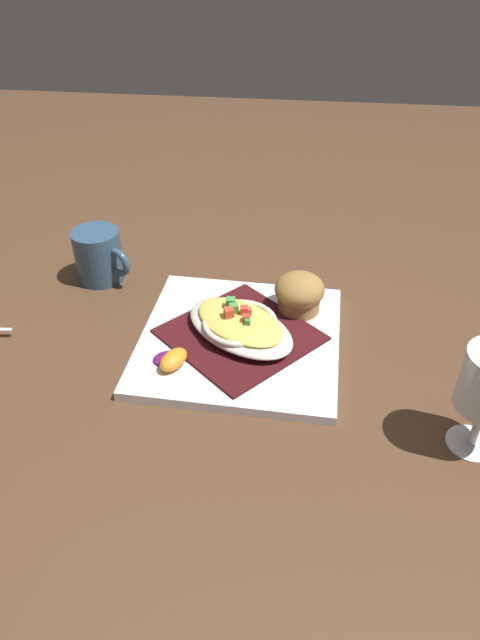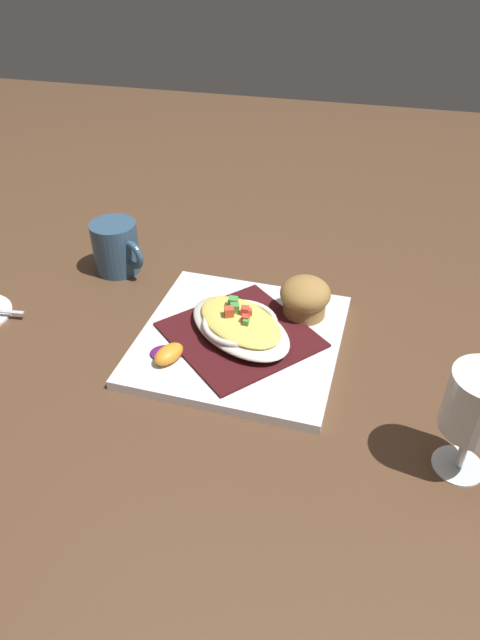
# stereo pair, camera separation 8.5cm
# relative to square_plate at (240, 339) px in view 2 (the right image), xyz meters

# --- Properties ---
(ground_plane) EXTENTS (2.60, 2.60, 0.00)m
(ground_plane) POSITION_rel_square_plate_xyz_m (0.00, 0.00, -0.01)
(ground_plane) COLOR brown
(square_plate) EXTENTS (0.31, 0.31, 0.01)m
(square_plate) POSITION_rel_square_plate_xyz_m (0.00, 0.00, 0.00)
(square_plate) COLOR white
(square_plate) RESTS_ON ground_plane
(folded_napkin) EXTENTS (0.28, 0.28, 0.00)m
(folded_napkin) POSITION_rel_square_plate_xyz_m (0.00, 0.00, 0.01)
(folded_napkin) COLOR #3E1114
(folded_napkin) RESTS_ON square_plate
(gratin_dish) EXTENTS (0.20, 0.22, 0.05)m
(gratin_dish) POSITION_rel_square_plate_xyz_m (-0.00, -0.00, 0.03)
(gratin_dish) COLOR silver
(gratin_dish) RESTS_ON folded_napkin
(muffin) EXTENTS (0.08, 0.08, 0.06)m
(muffin) POSITION_rel_square_plate_xyz_m (-0.08, 0.09, 0.04)
(muffin) COLOR olive
(muffin) RESTS_ON square_plate
(orange_garnish) EXTENTS (0.06, 0.06, 0.02)m
(orange_garnish) POSITION_rel_square_plate_xyz_m (0.08, -0.09, 0.02)
(orange_garnish) COLOR #5A1560
(orange_garnish) RESTS_ON square_plate
(coffee_mug) EXTENTS (0.08, 0.11, 0.09)m
(coffee_mug) POSITION_rel_square_plate_xyz_m (-0.15, -0.27, 0.03)
(coffee_mug) COLOR #31506C
(coffee_mug) RESTS_ON ground_plane
(stemmed_glass) EXTENTS (0.08, 0.08, 0.15)m
(stemmed_glass) POSITION_rel_square_plate_xyz_m (0.16, 0.31, 0.09)
(stemmed_glass) COLOR white
(stemmed_glass) RESTS_ON ground_plane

